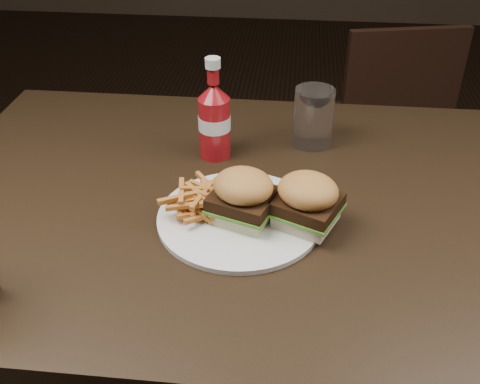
# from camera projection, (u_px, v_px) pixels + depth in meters

# --- Properties ---
(dining_table) EXTENTS (1.20, 0.80, 0.04)m
(dining_table) POSITION_uv_depth(u_px,v_px,m) (256.00, 206.00, 1.00)
(dining_table) COLOR black
(dining_table) RESTS_ON ground
(chair_far) EXTENTS (0.44, 0.44, 0.03)m
(chair_far) POSITION_uv_depth(u_px,v_px,m) (374.00, 127.00, 1.89)
(chair_far) COLOR black
(chair_far) RESTS_ON ground
(plate) EXTENTS (0.27, 0.27, 0.01)m
(plate) POSITION_uv_depth(u_px,v_px,m) (239.00, 218.00, 0.93)
(plate) COLOR white
(plate) RESTS_ON dining_table
(sandwich_half_a) EXTENTS (0.11, 0.11, 0.02)m
(sandwich_half_a) POSITION_uv_depth(u_px,v_px,m) (243.00, 212.00, 0.92)
(sandwich_half_a) COLOR #FAF2B9
(sandwich_half_a) RESTS_ON plate
(sandwich_half_b) EXTENTS (0.11, 0.11, 0.02)m
(sandwich_half_b) POSITION_uv_depth(u_px,v_px,m) (306.00, 217.00, 0.91)
(sandwich_half_b) COLOR beige
(sandwich_half_b) RESTS_ON plate
(fries_pile) EXTENTS (0.13, 0.13, 0.04)m
(fries_pile) POSITION_uv_depth(u_px,v_px,m) (202.00, 200.00, 0.93)
(fries_pile) COLOR #C77F2D
(fries_pile) RESTS_ON plate
(ketchup_bottle) EXTENTS (0.07, 0.07, 0.12)m
(ketchup_bottle) POSITION_uv_depth(u_px,v_px,m) (215.00, 128.00, 1.08)
(ketchup_bottle) COLOR maroon
(ketchup_bottle) RESTS_ON dining_table
(tumbler) EXTENTS (0.10, 0.10, 0.12)m
(tumbler) POSITION_uv_depth(u_px,v_px,m) (313.00, 119.00, 1.12)
(tumbler) COLOR white
(tumbler) RESTS_ON dining_table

